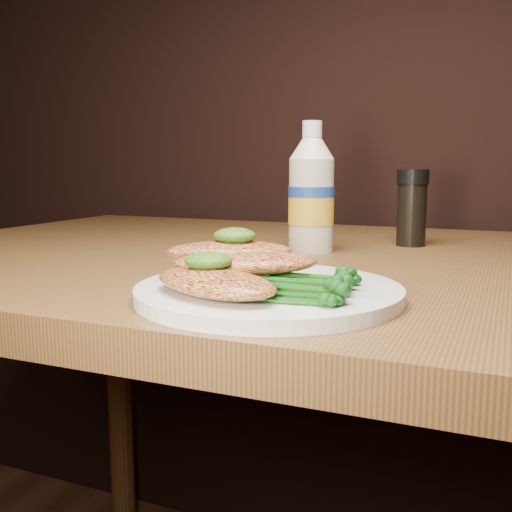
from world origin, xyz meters
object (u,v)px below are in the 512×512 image
at_px(plate, 269,292).
at_px(pepper_grinder, 412,208).
at_px(dining_table, 286,506).
at_px(mayo_bottle, 311,187).

height_order(plate, pepper_grinder, pepper_grinder).
bearing_deg(dining_table, mayo_bottle, 50.18).
bearing_deg(pepper_grinder, dining_table, -134.30).
distance_m(dining_table, plate, 0.47).
relative_size(dining_table, plate, 4.92).
relative_size(mayo_bottle, pepper_grinder, 1.58).
distance_m(dining_table, mayo_bottle, 0.47).
height_order(dining_table, pepper_grinder, pepper_grinder).
bearing_deg(dining_table, plate, -73.57).
relative_size(plate, pepper_grinder, 2.15).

